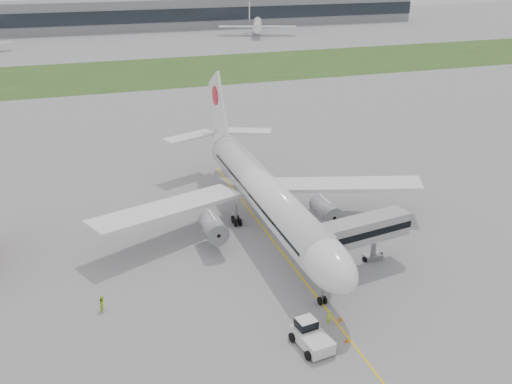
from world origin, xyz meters
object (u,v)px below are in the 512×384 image
object	(u,v)px
pushback_tug	(311,335)
ground_crew_near	(329,317)
airliner	(263,190)
jet_bridge	(354,233)

from	to	relation	value
pushback_tug	ground_crew_near	xyz separation A→B (m)	(3.14, 2.48, -0.28)
airliner	jet_bridge	xyz separation A→B (m)	(6.63, -14.07, -0.81)
pushback_tug	jet_bridge	size ratio (longest dim) A/B	0.35
pushback_tug	jet_bridge	world-z (taller)	jet_bridge
jet_bridge	airliner	bearing A→B (deg)	106.41
ground_crew_near	pushback_tug	bearing A→B (deg)	3.32
ground_crew_near	airliner	bearing A→B (deg)	-127.29
pushback_tug	jet_bridge	distance (m)	16.36
airliner	ground_crew_near	size ratio (longest dim) A/B	33.19
jet_bridge	pushback_tug	bearing A→B (deg)	-140.94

